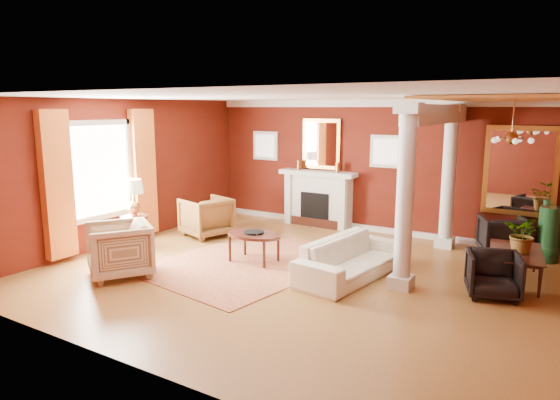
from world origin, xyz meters
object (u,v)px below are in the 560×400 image
Objects in this scene: sofa at (351,252)px; armchair_stripe at (119,247)px; armchair_leopard at (206,215)px; coffee_table at (254,236)px; side_table at (134,203)px; dining_table at (517,258)px.

sofa is 2.24× the size of armchair_stripe.
armchair_stripe reaches higher than armchair_leopard.
side_table reaches higher than coffee_table.
armchair_stripe reaches higher than coffee_table.
dining_table is at bearing 112.04° from armchair_leopard.
side_table is at bearing -5.10° from armchair_leopard.
sofa reaches higher than dining_table.
armchair_leopard is 2.79m from armchair_stripe.
armchair_stripe is at bearing 28.11° from armchair_leopard.
armchair_stripe reaches higher than sofa.
dining_table is at bearing -55.24° from sofa.
side_table reaches higher than armchair_stripe.
coffee_table is at bearing 102.38° from sofa.
side_table is at bearing 97.39° from dining_table.
sofa is 2.61m from dining_table.
coffee_table is 4.35m from dining_table.
side_table is at bearing 105.59° from sofa.
armchair_stripe is 2.29m from coffee_table.
armchair_stripe reaches higher than dining_table.
sofa is at bearing 8.04° from side_table.
armchair_stripe is 0.71× the size of dining_table.
armchair_leopard is 0.68× the size of side_table.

